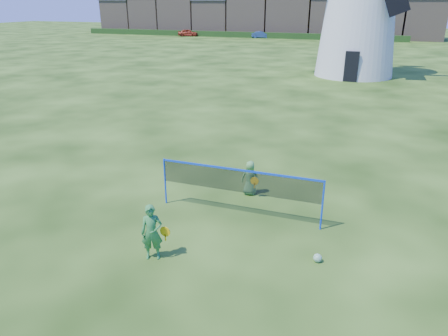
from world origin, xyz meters
name	(u,v)px	position (x,y,z in m)	size (l,w,h in m)	color
ground	(212,218)	(0.00, 0.00, 0.00)	(220.00, 220.00, 0.00)	black
badminton_net	(239,182)	(0.69, 0.46, 1.14)	(5.05, 0.05, 1.55)	blue
player_girl	(152,232)	(-0.67, -2.45, 0.75)	(0.74, 0.54, 1.50)	#33813B
player_boy	(250,178)	(0.59, 2.04, 0.60)	(0.68, 0.48, 1.20)	#5AA04D
play_ball	(318,258)	(3.34, -1.20, 0.11)	(0.22, 0.22, 0.22)	green
terraced_houses	(257,14)	(-18.70, 72.00, 4.01)	(66.53, 8.40, 8.32)	#8E765F
hedge	(231,34)	(-22.00, 66.00, 0.50)	(62.00, 0.80, 1.00)	#193814
car_left	(188,33)	(-30.49, 65.31, 0.65)	(1.54, 3.82, 1.30)	#9A301C
car_right	(261,35)	(-16.13, 66.00, 0.58)	(1.23, 3.54, 1.17)	navy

